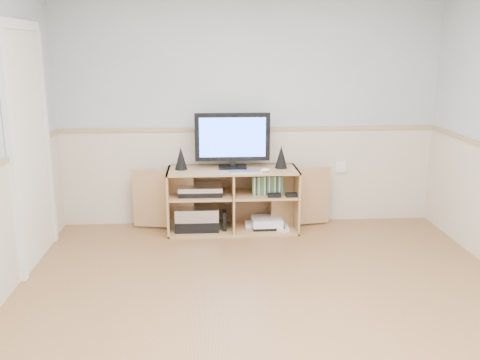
# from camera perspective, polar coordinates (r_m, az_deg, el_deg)

# --- Properties ---
(room) EXTENTS (4.04, 4.54, 2.54)m
(room) POSITION_cam_1_polar(r_m,az_deg,el_deg) (3.55, 2.79, 3.51)
(room) COLOR #A57D49
(room) RESTS_ON ground
(media_cabinet) EXTENTS (2.08, 0.50, 0.65)m
(media_cabinet) POSITION_cam_1_polar(r_m,az_deg,el_deg) (5.59, -0.80, -1.88)
(media_cabinet) COLOR tan
(media_cabinet) RESTS_ON floor
(monitor) EXTENTS (0.76, 0.18, 0.57)m
(monitor) POSITION_cam_1_polar(r_m,az_deg,el_deg) (5.44, -0.81, 4.44)
(monitor) COLOR black
(monitor) RESTS_ON media_cabinet
(speaker_left) EXTENTS (0.13, 0.13, 0.23)m
(speaker_left) POSITION_cam_1_polar(r_m,az_deg,el_deg) (5.45, -6.32, 2.32)
(speaker_left) COLOR black
(speaker_left) RESTS_ON media_cabinet
(speaker_right) EXTENTS (0.13, 0.13, 0.23)m
(speaker_right) POSITION_cam_1_polar(r_m,az_deg,el_deg) (5.50, 4.42, 2.47)
(speaker_right) COLOR black
(speaker_right) RESTS_ON media_cabinet
(keyboard) EXTENTS (0.34, 0.16, 0.01)m
(keyboard) POSITION_cam_1_polar(r_m,az_deg,el_deg) (5.33, 0.62, 0.92)
(keyboard) COLOR silver
(keyboard) RESTS_ON media_cabinet
(mouse) EXTENTS (0.11, 0.08, 0.04)m
(mouse) POSITION_cam_1_polar(r_m,az_deg,el_deg) (5.34, 2.69, 1.07)
(mouse) COLOR white
(mouse) RESTS_ON media_cabinet
(av_components) EXTENTS (0.52, 0.33, 0.47)m
(av_components) POSITION_cam_1_polar(r_m,az_deg,el_deg) (5.56, -4.44, -3.23)
(av_components) COLOR black
(av_components) RESTS_ON media_cabinet
(game_consoles) EXTENTS (0.45, 0.30, 0.11)m
(game_consoles) POSITION_cam_1_polar(r_m,az_deg,el_deg) (5.63, 2.74, -4.58)
(game_consoles) COLOR white
(game_consoles) RESTS_ON media_cabinet
(game_cases) EXTENTS (0.32, 0.14, 0.19)m
(game_cases) POSITION_cam_1_polar(r_m,az_deg,el_deg) (5.50, 2.92, -0.50)
(game_cases) COLOR #3F8C3F
(game_cases) RESTS_ON media_cabinet
(wall_outlet) EXTENTS (0.12, 0.03, 0.12)m
(wall_outlet) POSITION_cam_1_polar(r_m,az_deg,el_deg) (5.90, 10.71, 1.39)
(wall_outlet) COLOR white
(wall_outlet) RESTS_ON wall_back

